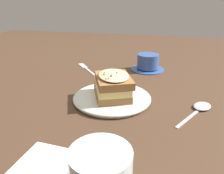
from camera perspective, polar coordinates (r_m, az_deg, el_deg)
The scene contains 7 objects.
ground_plane at distance 0.63m, azimuth 0.73°, elevation -4.14°, with size 2.40×2.40×0.00m, color #473021.
dinner_plate at distance 0.65m, azimuth 0.00°, elevation -2.81°, with size 0.23×0.23×0.01m.
sandwich at distance 0.63m, azimuth 0.17°, elevation 0.45°, with size 0.15×0.14×0.07m.
teacup_with_saucer at distance 0.92m, azimuth 9.35°, elevation 6.27°, with size 0.15×0.14×0.07m.
fork at distance 0.95m, azimuth -6.95°, elevation 5.09°, with size 0.15×0.13×0.00m.
spoon at distance 0.65m, azimuth 22.16°, elevation -4.95°, with size 0.16×0.11×0.01m.
napkin at distance 0.44m, azimuth -18.07°, elevation -19.35°, with size 0.13×0.10×0.00m, color white.
Camera 1 is at (0.55, 0.12, 0.29)m, focal length 35.00 mm.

